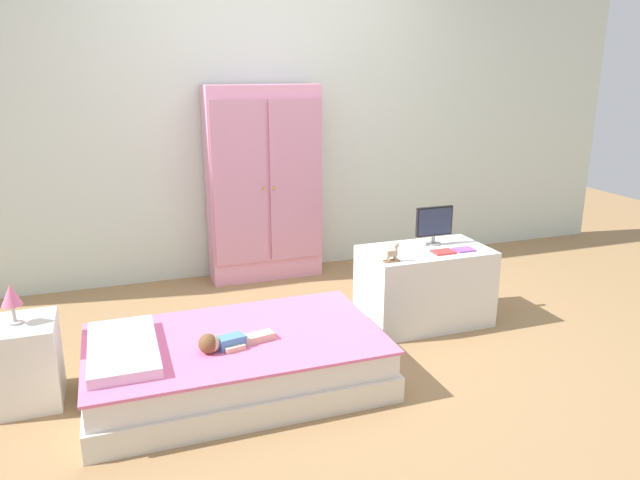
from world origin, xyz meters
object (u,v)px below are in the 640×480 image
at_px(nightstand, 21,363).
at_px(tv_monitor, 434,223).
at_px(wardrobe, 264,184).
at_px(book_red, 443,252).
at_px(doll, 223,342).
at_px(rocking_horse_toy, 393,253).
at_px(book_purple, 464,250).
at_px(tv_stand, 424,286).
at_px(table_lamp, 11,297).
at_px(bed, 236,362).

height_order(nightstand, tv_monitor, tv_monitor).
xyz_separation_m(wardrobe, book_red, (0.80, -1.31, -0.24)).
xyz_separation_m(doll, book_red, (1.46, 0.41, 0.19)).
bearing_deg(wardrobe, rocking_horse_toy, -72.52).
relative_size(rocking_horse_toy, book_purple, 0.94).
relative_size(book_red, book_purple, 1.09).
distance_m(tv_stand, book_red, 0.28).
distance_m(table_lamp, tv_monitor, 2.45).
distance_m(nightstand, wardrobe, 2.19).
xyz_separation_m(nightstand, table_lamp, (0.00, 0.00, 0.35)).
relative_size(rocking_horse_toy, book_red, 0.86).
height_order(wardrobe, book_red, wardrobe).
xyz_separation_m(table_lamp, tv_monitor, (2.43, 0.29, 0.08)).
distance_m(wardrobe, tv_monitor, 1.40).
xyz_separation_m(bed, book_purple, (1.52, 0.30, 0.36)).
bearing_deg(wardrobe, bed, -109.68).
relative_size(wardrobe, book_red, 10.85).
relative_size(table_lamp, wardrobe, 0.13).
xyz_separation_m(doll, tv_monitor, (1.49, 0.59, 0.32)).
height_order(table_lamp, wardrobe, wardrobe).
bearing_deg(wardrobe, tv_stand, -58.45).
distance_m(table_lamp, book_red, 2.40).
height_order(tv_stand, tv_monitor, tv_monitor).
height_order(tv_stand, book_purple, book_purple).
distance_m(bed, tv_monitor, 1.57).
relative_size(nightstand, wardrobe, 0.29).
relative_size(nightstand, book_purple, 3.39).
height_order(nightstand, book_red, book_red).
relative_size(nightstand, tv_stand, 0.53).
bearing_deg(rocking_horse_toy, tv_monitor, 30.08).
distance_m(tv_stand, book_purple, 0.34).
relative_size(tv_stand, tv_monitor, 3.15).
relative_size(doll, book_red, 2.87).
bearing_deg(tv_stand, doll, -159.80).
xyz_separation_m(wardrobe, tv_stand, (0.74, -1.20, -0.49)).
xyz_separation_m(book_red, book_purple, (0.15, 0.00, -0.00)).
distance_m(doll, table_lamp, 1.02).
bearing_deg(book_red, table_lamp, -177.60).
distance_m(wardrobe, book_red, 1.55).
relative_size(bed, nightstand, 3.54).
bearing_deg(doll, wardrobe, 69.03).
bearing_deg(bed, book_red, 12.14).
relative_size(bed, doll, 3.82).
height_order(doll, book_red, book_red).
bearing_deg(book_purple, tv_monitor, 121.51).
bearing_deg(bed, wardrobe, 70.32).
xyz_separation_m(doll, tv_stand, (1.40, 0.51, -0.07)).
bearing_deg(book_red, rocking_horse_toy, -172.28).
distance_m(table_lamp, rocking_horse_toy, 2.03).
height_order(wardrobe, tv_stand, wardrobe).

